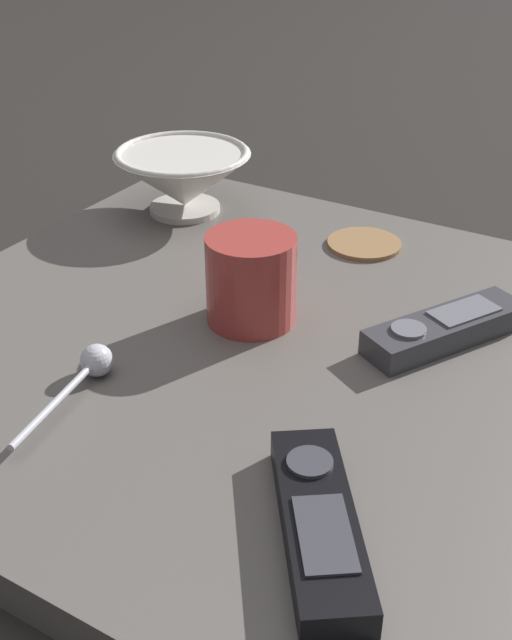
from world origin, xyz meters
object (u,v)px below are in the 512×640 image
(teaspoon, at_px, (91,367))
(tv_remote_far, at_px, (445,329))
(cereal_bowl, at_px, (183,178))
(coffee_mug, at_px, (251,279))
(tv_remote_near, at_px, (319,523))
(drink_coaster, at_px, (364,244))

(teaspoon, xyz_separation_m, tv_remote_far, (0.21, -0.23, -0.00))
(cereal_bowl, relative_size, coffee_mug, 1.92)
(cereal_bowl, bearing_deg, tv_remote_near, -135.88)
(coffee_mug, height_order, drink_coaster, coffee_mug)
(teaspoon, bearing_deg, cereal_bowl, 22.75)
(coffee_mug, distance_m, teaspoon, 0.17)
(teaspoon, xyz_separation_m, drink_coaster, (0.35, -0.09, -0.01))
(tv_remote_near, relative_size, tv_remote_far, 0.99)
(teaspoon, relative_size, drink_coaster, 1.62)
(coffee_mug, bearing_deg, teaspoon, 157.89)
(teaspoon, relative_size, tv_remote_far, 0.82)
(tv_remote_far, bearing_deg, coffee_mug, 108.46)
(cereal_bowl, relative_size, drink_coaster, 1.98)
(coffee_mug, bearing_deg, drink_coaster, -7.42)
(cereal_bowl, xyz_separation_m, teaspoon, (-0.33, -0.14, -0.03))
(teaspoon, bearing_deg, coffee_mug, -22.11)
(tv_remote_near, bearing_deg, drink_coaster, 20.17)
(teaspoon, height_order, tv_remote_far, teaspoon)
(coffee_mug, height_order, teaspoon, coffee_mug)
(cereal_bowl, xyz_separation_m, coffee_mug, (-0.18, -0.20, -0.00))
(coffee_mug, bearing_deg, tv_remote_near, -140.06)
(cereal_bowl, height_order, tv_remote_near, cereal_bowl)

